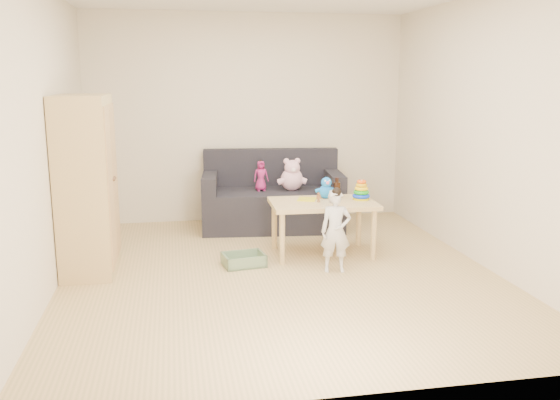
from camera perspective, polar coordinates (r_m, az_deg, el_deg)
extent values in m
plane|color=tan|center=(5.64, -0.04, -7.01)|extent=(4.50, 4.50, 0.00)
plane|color=beige|center=(7.58, -3.12, 7.84)|extent=(4.00, 0.00, 4.00)
plane|color=beige|center=(3.20, 7.21, 2.40)|extent=(4.00, 0.00, 4.00)
plane|color=beige|center=(5.38, -21.59, 5.45)|extent=(0.00, 4.50, 4.50)
plane|color=beige|center=(6.05, 19.05, 6.24)|extent=(0.00, 4.50, 4.50)
cube|color=tan|center=(5.84, -18.12, 1.44)|extent=(0.46, 0.92, 1.66)
cube|color=black|center=(7.22, -0.72, -0.87)|extent=(1.75, 1.00, 0.47)
cube|color=#E5CC7E|center=(6.16, 4.11, -2.70)|extent=(1.09, 0.70, 0.56)
imported|color=silver|center=(5.60, 5.38, -3.10)|extent=(0.31, 0.23, 0.77)
imported|color=#A71F64|center=(7.11, -1.85, 2.31)|extent=(0.19, 0.14, 0.36)
cylinder|color=#C8B90A|center=(6.23, 7.81, 0.13)|extent=(0.17, 0.17, 0.02)
cylinder|color=silver|center=(6.21, 7.83, 1.03)|extent=(0.02, 0.02, 0.20)
torus|color=#0D37D9|center=(6.22, 7.81, 0.40)|extent=(0.18, 0.18, 0.04)
torus|color=#1AA519|center=(6.21, 7.82, 0.76)|extent=(0.16, 0.16, 0.04)
torus|color=yellow|center=(6.21, 7.83, 1.11)|extent=(0.14, 0.14, 0.04)
torus|color=#DCA60B|center=(6.20, 7.84, 1.45)|extent=(0.12, 0.12, 0.04)
torus|color=#FF560F|center=(6.19, 7.85, 1.77)|extent=(0.10, 0.10, 0.03)
cylinder|color=black|center=(6.28, 5.48, 0.97)|extent=(0.07, 0.07, 0.17)
cylinder|color=black|center=(6.26, 5.50, 1.84)|extent=(0.03, 0.03, 0.05)
cylinder|color=black|center=(6.26, 5.51, 2.09)|extent=(0.04, 0.04, 0.01)
cube|color=yellow|center=(6.17, 2.61, 0.08)|extent=(0.24, 0.24, 0.01)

